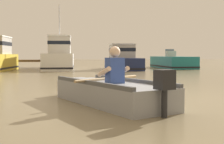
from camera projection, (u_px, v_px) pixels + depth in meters
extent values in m
plane|color=#7A6B4C|center=(134.00, 97.00, 7.53)|extent=(120.00, 120.00, 0.00)
cylinder|color=#4D3924|center=(61.00, 61.00, 23.91)|extent=(0.24, 0.24, 1.04)
cube|color=gray|center=(111.00, 93.00, 6.43)|extent=(2.18, 3.29, 0.44)
cube|color=gray|center=(75.00, 86.00, 7.89)|extent=(0.71, 0.60, 0.42)
cube|color=#4D4E51|center=(89.00, 83.00, 6.14)|extent=(1.21, 2.85, 0.08)
cube|color=#4D4E51|center=(131.00, 80.00, 6.68)|extent=(1.21, 2.85, 0.08)
cube|color=#A0A2A8|center=(113.00, 85.00, 6.33)|extent=(1.04, 0.64, 0.06)
cylinder|color=black|center=(164.00, 101.00, 5.02)|extent=(0.13, 0.13, 0.54)
cube|color=black|center=(165.00, 80.00, 5.00)|extent=(0.35, 0.33, 0.32)
cube|color=#334C99|center=(115.00, 71.00, 6.27)|extent=(0.40, 0.33, 0.52)
sphere|color=beige|center=(115.00, 52.00, 6.25)|extent=(0.22, 0.22, 0.22)
cylinder|color=beige|center=(104.00, 72.00, 6.20)|extent=(0.24, 0.43, 0.23)
cylinder|color=beige|center=(122.00, 71.00, 6.43)|extent=(0.24, 0.43, 0.23)
cylinder|color=tan|center=(108.00, 79.00, 6.79)|extent=(1.57, 1.33, 0.06)
cube|color=white|center=(60.00, 61.00, 22.13)|extent=(2.33, 6.80, 1.09)
cube|color=black|center=(60.00, 66.00, 22.15)|extent=(2.37, 6.85, 0.10)
cube|color=beige|center=(60.00, 45.00, 22.67)|extent=(1.68, 2.90, 1.22)
cube|color=black|center=(60.00, 43.00, 22.66)|extent=(1.71, 2.93, 0.24)
cube|color=white|center=(60.00, 36.00, 22.63)|extent=(1.76, 3.04, 0.08)
cylinder|color=silver|center=(59.00, 29.00, 22.17)|extent=(0.10, 0.10, 3.47)
cube|color=#19234C|center=(123.00, 64.00, 21.43)|extent=(2.22, 5.05, 0.80)
cube|color=black|center=(123.00, 67.00, 21.45)|extent=(2.26, 5.09, 0.10)
cube|color=#B2ADA3|center=(122.00, 51.00, 21.83)|extent=(1.65, 2.15, 0.91)
cube|color=black|center=(122.00, 50.00, 21.82)|extent=(1.68, 2.18, 0.24)
cube|color=white|center=(122.00, 44.00, 21.80)|extent=(1.73, 2.26, 0.08)
cube|color=#1E727A|center=(172.00, 62.00, 23.77)|extent=(2.12, 5.39, 0.88)
cube|color=black|center=(172.00, 66.00, 23.78)|extent=(2.17, 5.43, 0.10)
cube|color=beige|center=(171.00, 54.00, 24.13)|extent=(0.71, 0.52, 0.44)
cube|color=slate|center=(170.00, 51.00, 24.37)|extent=(0.70, 0.06, 0.36)
sphere|color=#E55919|center=(109.00, 72.00, 13.71)|extent=(0.49, 0.49, 0.49)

